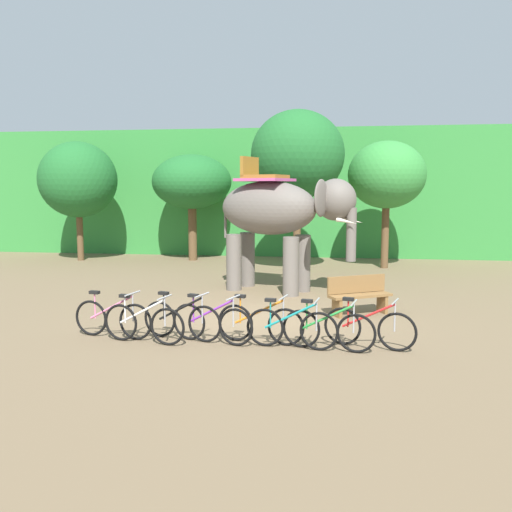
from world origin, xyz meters
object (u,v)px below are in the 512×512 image
bike_teal (291,328)px  bike_red (369,327)px  tree_far_left (192,182)px  wooden_bench (359,294)px  tree_left (387,175)px  bike_black (182,320)px  bike_purple (212,323)px  tree_far_right (78,180)px  bike_orange (260,323)px  bike_pink (113,318)px  elephant (279,213)px  tree_center_right (298,155)px  bike_white (144,323)px  bike_green (328,329)px

bike_teal → bike_red: size_ratio=1.03×
tree_far_left → wooden_bench: bearing=-54.9°
tree_left → bike_black: (-4.66, -10.47, -2.97)m
bike_purple → tree_left: bearing=69.2°
tree_far_right → bike_orange: (8.86, -10.98, -2.84)m
bike_teal → bike_pink: bearing=176.3°
tree_far_right → tree_left: tree_far_right is taller
tree_far_left → bike_pink: 12.13m
tree_far_left → bike_black: 12.30m
tree_far_right → elephant: size_ratio=1.13×
bike_black → wooden_bench: size_ratio=1.10×
tree_far_left → tree_center_right: (4.40, -2.56, 0.89)m
bike_pink → bike_black: 1.36m
tree_far_right → bike_purple: (7.96, -11.08, -2.84)m
tree_far_right → bike_purple: bearing=-54.3°
tree_far_left → tree_left: (7.51, -1.17, 0.23)m
tree_far_right → tree_far_left: (4.48, 0.71, -0.10)m
elephant → bike_white: (-1.96, -5.59, -1.82)m
elephant → bike_pink: elephant is taller
elephant → bike_teal: (0.82, -5.54, -1.82)m
tree_far_right → bike_green: 15.41m
elephant → bike_teal: elephant is taller
bike_white → wooden_bench: (4.09, 3.04, 0.09)m
tree_left → bike_red: 11.01m
tree_far_left → bike_orange: 12.78m
tree_center_right → bike_red: tree_center_right is taller
tree_far_left → bike_teal: 13.23m
bike_purple → tree_far_right: bearing=125.7°
elephant → bike_purple: 5.74m
bike_pink → bike_orange: same height
tree_center_right → bike_black: bearing=-99.7°
tree_far_left → elephant: size_ratio=1.01×
bike_pink → wooden_bench: (4.81, 2.77, 0.09)m
tree_far_right → bike_teal: 14.97m
bike_purple → bike_teal: (1.51, -0.15, 0.00)m
tree_far_left → bike_red: tree_far_left is taller
tree_center_right → wooden_bench: 7.54m
bike_black → bike_teal: bearing=-8.0°
tree_far_right → tree_far_left: 4.54m
bike_purple → wooden_bench: bearing=45.2°
tree_far_right → bike_black: size_ratio=2.85×
tree_far_left → elephant: bearing=-56.9°
bike_green → bike_red: (0.74, 0.25, 0.00)m
bike_purple → bike_green: same height
bike_pink → bike_orange: size_ratio=1.00×
bike_purple → bike_orange: size_ratio=0.98×
tree_left → bike_red: size_ratio=2.77×
bike_purple → bike_red: bearing=1.5°
bike_teal → bike_white: bearing=-179.1°
tree_center_right → bike_black: (-1.55, -9.08, -3.63)m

